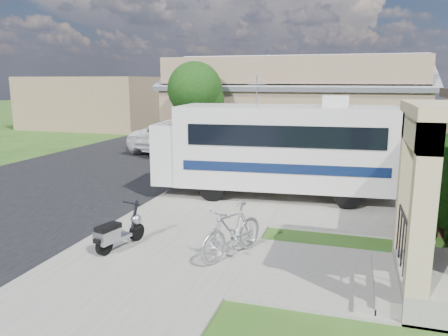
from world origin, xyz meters
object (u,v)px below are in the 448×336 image
(scooter, at_px, (117,233))
(pickup_truck, at_px, (179,136))
(van, at_px, (217,120))
(garden_hose, at_px, (381,260))
(shrub, at_px, (448,185))
(bicycle, at_px, (232,234))
(motorhome, at_px, (277,147))

(scooter, height_order, pickup_truck, pickup_truck)
(scooter, bearing_deg, van, 115.79)
(pickup_truck, bearing_deg, van, -76.04)
(pickup_truck, distance_m, garden_hose, 16.02)
(garden_hose, bearing_deg, pickup_truck, 127.86)
(pickup_truck, relative_size, garden_hose, 14.33)
(shrub, relative_size, pickup_truck, 0.43)
(bicycle, bearing_deg, pickup_truck, 141.54)
(shrub, xyz_separation_m, bicycle, (-4.58, -2.82, -0.73))
(shrub, distance_m, van, 21.55)
(van, height_order, garden_hose, van)
(motorhome, height_order, bicycle, motorhome)
(scooter, height_order, van, van)
(motorhome, xyz_separation_m, bicycle, (0.01, -5.32, -1.10))
(pickup_truck, xyz_separation_m, garden_hose, (9.83, -12.64, -0.73))
(bicycle, xyz_separation_m, pickup_truck, (-6.77, 13.30, 0.25))
(bicycle, distance_m, pickup_truck, 14.92)
(garden_hose, bearing_deg, bicycle, -167.87)
(motorhome, relative_size, garden_hose, 18.90)
(shrub, relative_size, van, 0.39)
(shrub, bearing_deg, scooter, -156.20)
(pickup_truck, distance_m, van, 7.68)
(motorhome, distance_m, scooter, 6.32)
(motorhome, height_order, shrub, motorhome)
(scooter, distance_m, van, 21.77)
(bicycle, distance_m, garden_hose, 3.16)
(garden_hose, bearing_deg, van, 116.42)
(pickup_truck, bearing_deg, bicycle, 128.95)
(shrub, xyz_separation_m, van, (-11.62, 18.15, -0.35))
(bicycle, height_order, pickup_truck, pickup_truck)
(scooter, bearing_deg, motorhome, 79.59)
(bicycle, relative_size, pickup_truck, 0.32)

